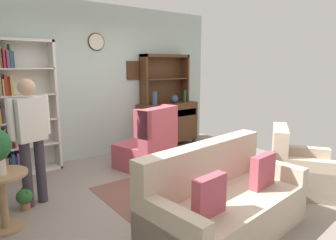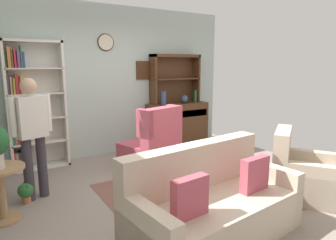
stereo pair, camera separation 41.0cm
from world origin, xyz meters
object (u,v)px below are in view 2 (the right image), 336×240
(wingback_chair, at_px, (153,146))
(sideboard, at_px, (177,122))
(vase_tall, at_px, (163,98))
(book_stack, at_px, (183,166))
(plant_stand, at_px, (1,188))
(coffee_table, at_px, (175,176))
(bottle_wine, at_px, (195,96))
(bookshelf, at_px, (31,108))
(sideboard_hutch, at_px, (175,72))
(armchair_floral, at_px, (301,175))
(vase_round, at_px, (185,99))
(couch_floral, at_px, (211,206))
(potted_plant_small, at_px, (26,191))
(person_reading, at_px, (32,130))

(wingback_chair, bearing_deg, sideboard, 40.63)
(vase_tall, height_order, book_stack, vase_tall)
(wingback_chair, distance_m, plant_stand, 2.34)
(coffee_table, bearing_deg, vase_tall, 62.77)
(wingback_chair, bearing_deg, bottle_wine, 29.92)
(bookshelf, bearing_deg, sideboard_hutch, 0.50)
(armchair_floral, bearing_deg, sideboard, 90.58)
(vase_tall, height_order, armchair_floral, vase_tall)
(vase_tall, relative_size, vase_round, 1.58)
(sideboard_hutch, height_order, vase_tall, sideboard_hutch)
(plant_stand, distance_m, coffee_table, 1.97)
(wingback_chair, height_order, plant_stand, wingback_chair)
(couch_floral, bearing_deg, vase_round, 60.14)
(sideboard, bearing_deg, potted_plant_small, -158.09)
(couch_floral, bearing_deg, bottle_wine, 56.27)
(vase_round, relative_size, plant_stand, 0.27)
(potted_plant_small, xyz_separation_m, person_reading, (0.14, 0.07, 0.75))
(sideboard, height_order, couch_floral, sideboard)
(sideboard, distance_m, book_stack, 2.55)
(bottle_wine, bearing_deg, couch_floral, -123.73)
(bookshelf, relative_size, vase_round, 12.35)
(bookshelf, xyz_separation_m, bottle_wine, (3.18, -0.17, 0.02))
(vase_round, xyz_separation_m, plant_stand, (-3.49, -1.52, -0.62))
(coffee_table, height_order, book_stack, book_stack)
(sideboard, bearing_deg, bookshelf, 178.26)
(bookshelf, relative_size, bottle_wine, 8.07)
(plant_stand, relative_size, book_stack, 3.62)
(sideboard_hutch, bearing_deg, coffee_table, -122.64)
(bookshelf, xyz_separation_m, couch_floral, (1.23, -3.10, -0.72))
(couch_floral, distance_m, person_reading, 2.38)
(plant_stand, xyz_separation_m, coffee_table, (1.87, -0.63, -0.03))
(plant_stand, height_order, person_reading, person_reading)
(wingback_chair, bearing_deg, bookshelf, 148.39)
(couch_floral, xyz_separation_m, potted_plant_small, (-1.53, 1.77, -0.16))
(person_reading, bearing_deg, vase_round, 19.70)
(couch_floral, xyz_separation_m, wingback_chair, (0.45, 2.06, 0.07))
(potted_plant_small, height_order, coffee_table, coffee_table)
(bookshelf, bearing_deg, vase_tall, -3.93)
(armchair_floral, height_order, potted_plant_small, armchair_floral)
(bookshelf, distance_m, sideboard_hutch, 2.84)
(person_reading, bearing_deg, couch_floral, -52.96)
(vase_round, bearing_deg, potted_plant_small, -159.94)
(vase_tall, bearing_deg, wingback_chair, -129.53)
(book_stack, bearing_deg, bottle_wine, 50.34)
(wingback_chair, distance_m, coffee_table, 1.32)
(vase_tall, distance_m, person_reading, 2.79)
(coffee_table, bearing_deg, couch_floral, -95.24)
(bottle_wine, bearing_deg, armchair_floral, -97.26)
(sideboard_hutch, bearing_deg, book_stack, -120.36)
(person_reading, bearing_deg, sideboard, 21.63)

